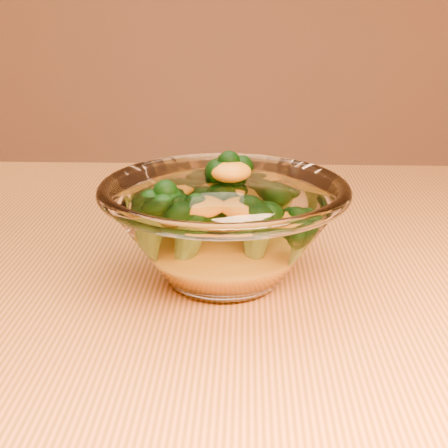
% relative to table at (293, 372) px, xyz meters
% --- Properties ---
extents(table, '(1.20, 0.80, 0.75)m').
position_rel_table_xyz_m(table, '(0.00, 0.00, 0.00)').
color(table, '#DE8442').
rests_on(table, ground).
extents(glass_bowl, '(0.21, 0.21, 0.10)m').
position_rel_table_xyz_m(glass_bowl, '(-0.07, -0.01, 0.15)').
color(glass_bowl, white).
rests_on(glass_bowl, table).
extents(cheese_sauce, '(0.12, 0.12, 0.03)m').
position_rel_table_xyz_m(cheese_sauce, '(-0.07, -0.01, 0.13)').
color(cheese_sauce, '#F5AA14').
rests_on(cheese_sauce, glass_bowl).
extents(broccoli_heap, '(0.15, 0.13, 0.08)m').
position_rel_table_xyz_m(broccoli_heap, '(-0.07, 0.00, 0.16)').
color(broccoli_heap, black).
rests_on(broccoli_heap, cheese_sauce).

